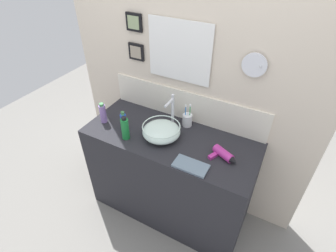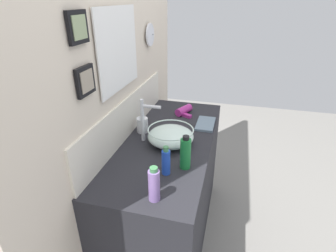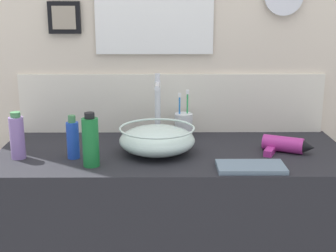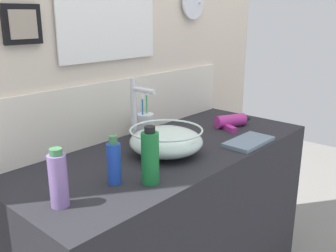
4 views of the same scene
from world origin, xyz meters
name	(u,v)px [view 2 (image 2 of 4)]	position (x,y,z in m)	size (l,w,h in m)	color
ground_plane	(169,233)	(0.00, 0.00, 0.00)	(6.00, 6.00, 0.00)	gray
vanity_counter	(169,191)	(0.00, 0.00, 0.43)	(1.35, 0.56, 0.87)	#232328
back_panel	(120,76)	(0.00, 0.31, 1.26)	(2.06, 0.10, 2.53)	beige
glass_bowl_sink	(171,136)	(-0.06, -0.03, 0.92)	(0.29, 0.29, 0.10)	silver
faucet	(145,117)	(-0.06, 0.14, 1.03)	(0.02, 0.13, 0.28)	silver
hair_drier	(185,110)	(0.43, -0.02, 0.90)	(0.21, 0.14, 0.06)	#B22D8C
toothbrush_cup	(142,125)	(0.05, 0.20, 0.92)	(0.08, 0.08, 0.20)	silver
lotion_bottle	(154,185)	(-0.57, -0.08, 0.95)	(0.05, 0.05, 0.17)	#8C6BB2
spray_bottle	(166,162)	(-0.37, -0.08, 0.94)	(0.05, 0.05, 0.16)	blue
soap_dispenser	(185,153)	(-0.29, -0.17, 0.96)	(0.06, 0.06, 0.19)	#197233
hand_towel	(205,124)	(0.27, -0.21, 0.88)	(0.23, 0.12, 0.02)	slate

